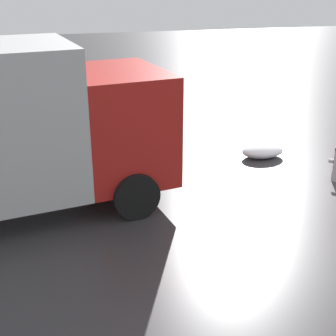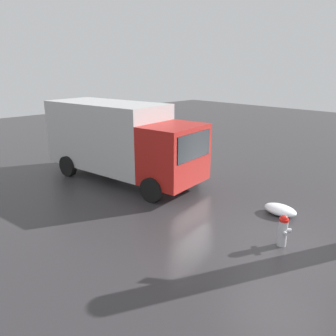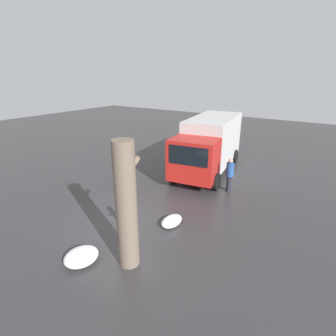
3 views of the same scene
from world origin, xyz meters
The scene contains 5 objects.
ground_plane centered at (0.00, 0.00, 0.00)m, with size 60.00×60.00×0.00m, color #333033.
fire_hydrant centered at (0.00, 0.00, 0.46)m, with size 0.38×0.38×0.89m.
delivery_truck centered at (7.62, -0.26, 1.75)m, with size 7.45×3.51×3.22m.
pedestrian centered at (5.27, -2.50, 0.97)m, with size 0.39×0.39×1.77m.
snow_pile_by_hydrant centered at (0.99, -1.78, 0.17)m, with size 1.09×0.68×0.33m.
Camera 2 is at (-3.53, 7.66, 4.59)m, focal length 35.00 mm.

